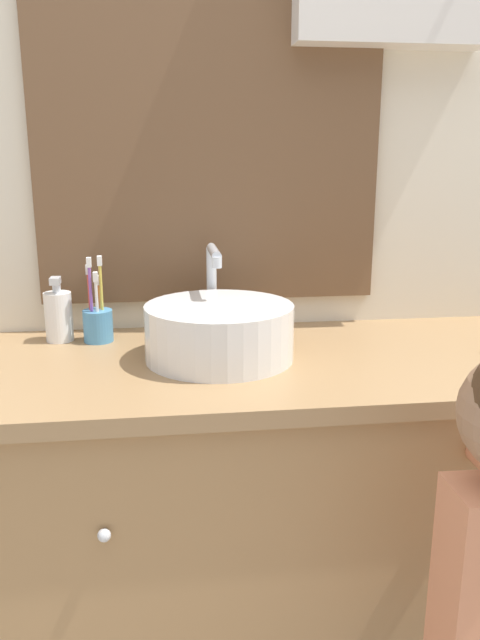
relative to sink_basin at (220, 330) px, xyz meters
The scene contains 5 objects.
wall_back 0.53m from the sink_basin, 69.37° to the left, with size 3.20×0.18×2.50m.
vanity_counter 0.47m from the sink_basin, ahead, with size 1.49×0.58×0.79m.
sink_basin is the anchor object (origin of this frame).
toothbrush_holder 0.32m from the sink_basin, 149.14° to the left, with size 0.07×0.07×0.20m.
soap_dispenser 0.40m from the sink_basin, 153.71° to the left, with size 0.06×0.06×0.15m.
Camera 1 is at (-0.22, -0.95, 1.21)m, focal length 35.00 mm.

